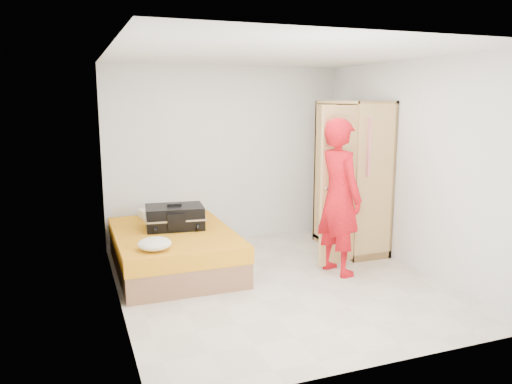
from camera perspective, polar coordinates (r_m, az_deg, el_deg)
name	(u,v)px	position (r m, az deg, el deg)	size (l,w,h in m)	color
room	(279,173)	(5.63, 2.67, 2.19)	(4.00, 4.02, 2.60)	beige
bed	(174,250)	(6.41, -9.38, -6.53)	(1.42, 2.02, 0.50)	#8E5D40
wardrobe	(351,181)	(7.09, 10.77, 1.28)	(1.16, 1.33, 2.10)	tan
person	(339,197)	(6.12, 9.43, -0.58)	(0.69, 0.46, 1.90)	red
suitcase	(175,217)	(6.44, -9.28, -2.85)	(0.79, 0.62, 0.32)	black
round_cushion	(155,244)	(5.57, -11.50, -5.83)	(0.37, 0.37, 0.14)	white
pillow	(161,212)	(7.14, -10.79, -2.30)	(0.59, 0.30, 0.11)	white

